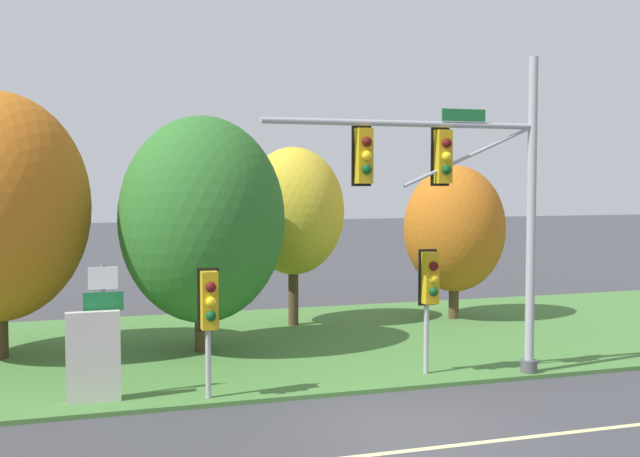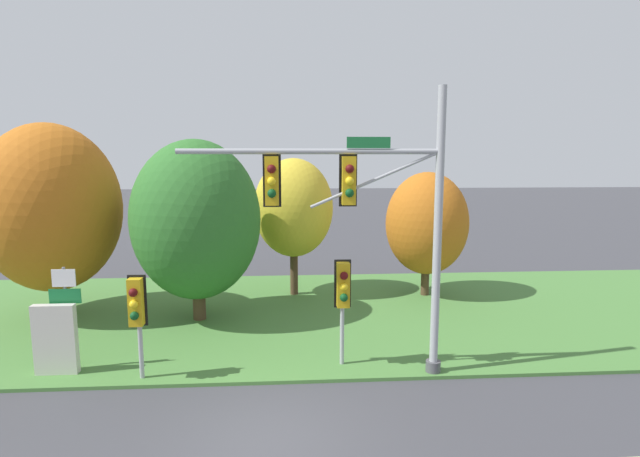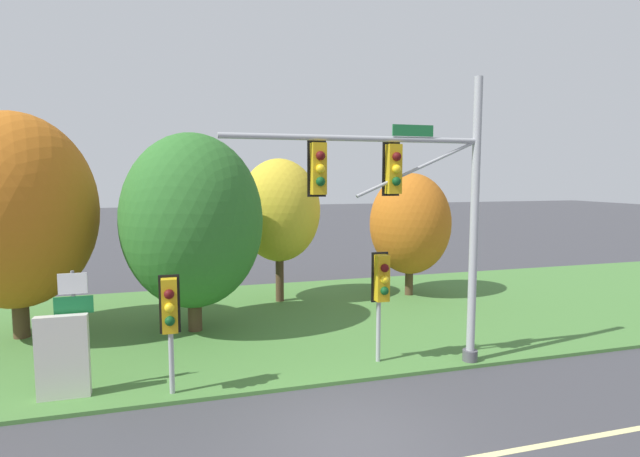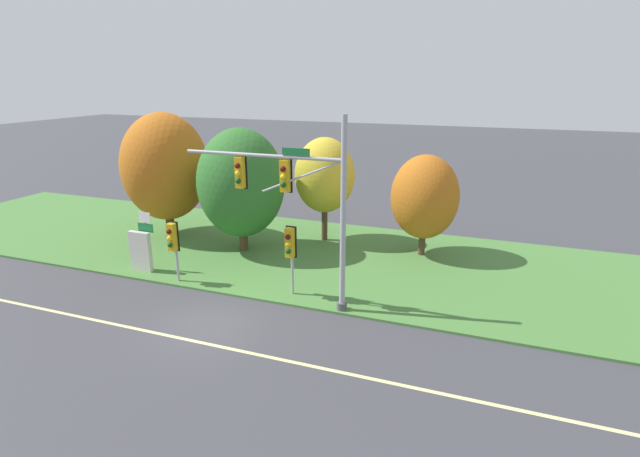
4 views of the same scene
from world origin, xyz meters
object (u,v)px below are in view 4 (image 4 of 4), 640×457
object	(u,v)px
route_sign_post	(146,232)
pedestrian_signal_further_along	(173,240)
tree_nearest_road	(165,167)
pedestrian_signal_near_kerb	(290,247)
tree_mid_verge	(425,197)
info_kiosk	(141,252)
tree_behind_signpost	(325,175)
tree_left_of_mast	(241,183)
traffic_signal_mast	(299,195)

from	to	relation	value
route_sign_post	pedestrian_signal_further_along	bearing A→B (deg)	-21.64
route_sign_post	tree_nearest_road	world-z (taller)	tree_nearest_road
pedestrian_signal_further_along	route_sign_post	size ratio (longest dim) A/B	0.98
pedestrian_signal_near_kerb	route_sign_post	bearing A→B (deg)	177.70
route_sign_post	tree_mid_verge	xyz separation A→B (m)	(11.70, 6.62, 1.15)
tree_nearest_road	info_kiosk	distance (m)	6.30
tree_nearest_road	tree_behind_signpost	bearing A→B (deg)	14.50
tree_nearest_road	tree_left_of_mast	world-z (taller)	tree_nearest_road
route_sign_post	tree_behind_signpost	distance (m)	9.60
traffic_signal_mast	route_sign_post	xyz separation A→B (m)	(-8.08, 0.81, -2.60)
pedestrian_signal_near_kerb	traffic_signal_mast	bearing A→B (deg)	-38.66
tree_behind_signpost	route_sign_post	bearing A→B (deg)	-131.31
pedestrian_signal_near_kerb	tree_left_of_mast	xyz separation A→B (m)	(-4.64, 4.36, 1.41)
route_sign_post	tree_nearest_road	distance (m)	5.80
route_sign_post	tree_behind_signpost	size ratio (longest dim) A/B	0.50
pedestrian_signal_further_along	tree_left_of_mast	xyz separation A→B (m)	(0.70, 4.89, 1.60)
pedestrian_signal_further_along	tree_mid_verge	bearing A→B (deg)	37.83
pedestrian_signal_near_kerb	tree_left_of_mast	distance (m)	6.52
tree_mid_verge	info_kiosk	bearing A→B (deg)	-150.09
traffic_signal_mast	tree_nearest_road	world-z (taller)	traffic_signal_mast
pedestrian_signal_near_kerb	tree_behind_signpost	distance (m)	7.63
route_sign_post	info_kiosk	distance (m)	0.98
traffic_signal_mast	tree_behind_signpost	distance (m)	8.15
tree_nearest_road	tree_left_of_mast	size ratio (longest dim) A/B	1.09
tree_nearest_road	info_kiosk	xyz separation A→B (m)	(2.18, -5.09, -2.99)
tree_mid_verge	tree_behind_signpost	bearing A→B (deg)	175.13
pedestrian_signal_near_kerb	tree_nearest_road	distance (m)	11.26
traffic_signal_mast	tree_behind_signpost	xyz separation A→B (m)	(-1.86, 7.89, -0.82)
route_sign_post	tree_nearest_road	bearing A→B (deg)	116.43
tree_mid_verge	info_kiosk	xyz separation A→B (m)	(-11.93, -6.86, -2.07)
pedestrian_signal_further_along	route_sign_post	distance (m)	2.26
info_kiosk	route_sign_post	bearing A→B (deg)	46.19
tree_nearest_road	tree_behind_signpost	world-z (taller)	tree_nearest_road
tree_left_of_mast	info_kiosk	distance (m)	5.88
traffic_signal_mast	tree_behind_signpost	bearing A→B (deg)	103.24
traffic_signal_mast	info_kiosk	bearing A→B (deg)	176.11
info_kiosk	tree_behind_signpost	bearing A→B (deg)	48.61
tree_left_of_mast	tree_behind_signpost	xyz separation A→B (m)	(3.42, 3.02, 0.08)
tree_behind_signpost	info_kiosk	xyz separation A→B (m)	(-6.46, -7.33, -2.70)
tree_behind_signpost	info_kiosk	world-z (taller)	tree_behind_signpost
info_kiosk	tree_left_of_mast	bearing A→B (deg)	54.81
traffic_signal_mast	tree_mid_verge	world-z (taller)	traffic_signal_mast
pedestrian_signal_near_kerb	info_kiosk	world-z (taller)	pedestrian_signal_near_kerb
tree_left_of_mast	tree_mid_verge	world-z (taller)	tree_left_of_mast
pedestrian_signal_further_along	tree_behind_signpost	distance (m)	9.08
pedestrian_signal_near_kerb	tree_mid_verge	xyz separation A→B (m)	(4.25, 6.92, 0.86)
pedestrian_signal_further_along	tree_mid_verge	distance (m)	12.19
traffic_signal_mast	pedestrian_signal_near_kerb	size ratio (longest dim) A/B	2.52
tree_behind_signpost	tree_mid_verge	world-z (taller)	tree_behind_signpost
traffic_signal_mast	pedestrian_signal_near_kerb	bearing A→B (deg)	141.34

